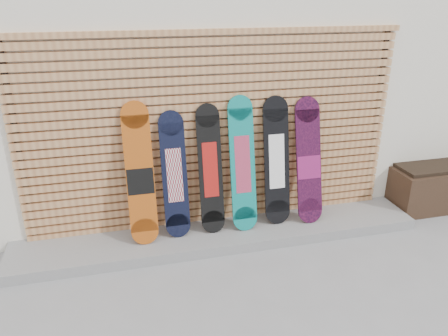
% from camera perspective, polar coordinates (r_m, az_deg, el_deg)
% --- Properties ---
extents(ground, '(80.00, 80.00, 0.00)m').
position_cam_1_polar(ground, '(4.58, 3.52, -13.31)').
color(ground, gray).
rests_on(ground, ground).
extents(building, '(12.00, 5.00, 3.60)m').
position_cam_1_polar(building, '(7.28, -0.78, 15.49)').
color(building, silver).
rests_on(building, ground).
extents(concrete_step, '(4.60, 0.70, 0.12)m').
position_cam_1_polar(concrete_step, '(5.06, -0.44, -8.67)').
color(concrete_step, gray).
rests_on(concrete_step, ground).
extents(slat_wall, '(4.26, 0.08, 2.29)m').
position_cam_1_polar(slat_wall, '(4.84, -1.29, 4.82)').
color(slat_wall, '#BA7D4D').
rests_on(slat_wall, ground).
extents(planter_box, '(1.31, 0.55, 0.59)m').
position_cam_1_polar(planter_box, '(6.35, 26.35, -2.10)').
color(planter_box, '#2F1F15').
rests_on(planter_box, ground).
extents(snowboard_0, '(0.29, 0.37, 1.50)m').
position_cam_1_polar(snowboard_0, '(4.66, -10.93, -0.94)').
color(snowboard_0, '#AD4D12').
rests_on(snowboard_0, concrete_step).
extents(snowboard_1, '(0.27, 0.31, 1.37)m').
position_cam_1_polar(snowboard_1, '(4.74, -6.48, -0.95)').
color(snowboard_1, black).
rests_on(snowboard_1, concrete_step).
extents(snowboard_2, '(0.26, 0.32, 1.42)m').
position_cam_1_polar(snowboard_2, '(4.79, -1.80, -0.22)').
color(snowboard_2, black).
rests_on(snowboard_2, concrete_step).
extents(snowboard_3, '(0.28, 0.36, 1.49)m').
position_cam_1_polar(snowboard_3, '(4.84, 2.44, 0.47)').
color(snowboard_3, '#0D7E7A').
rests_on(snowboard_3, concrete_step).
extents(snowboard_4, '(0.30, 0.30, 1.47)m').
position_cam_1_polar(snowboard_4, '(4.99, 6.87, 0.86)').
color(snowboard_4, black).
rests_on(snowboard_4, concrete_step).
extents(snowboard_5, '(0.30, 0.38, 1.44)m').
position_cam_1_polar(snowboard_5, '(5.11, 11.00, 0.80)').
color(snowboard_5, black).
rests_on(snowboard_5, concrete_step).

